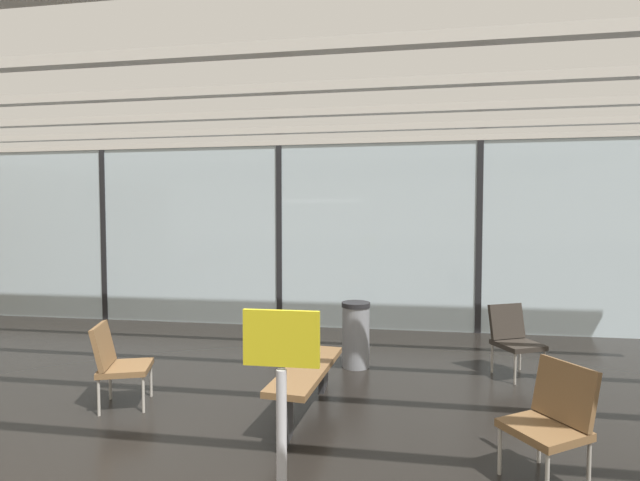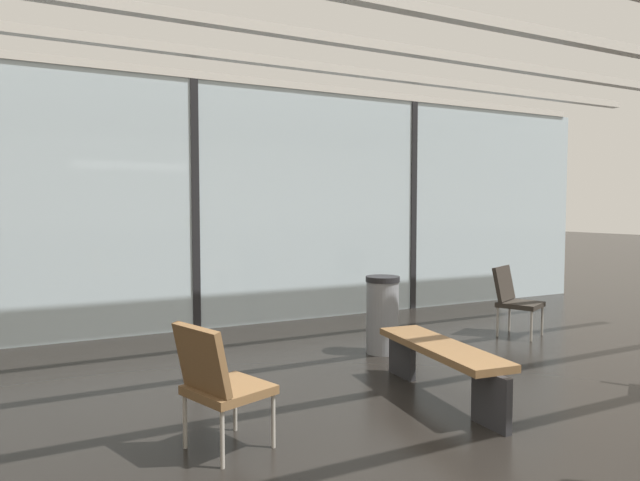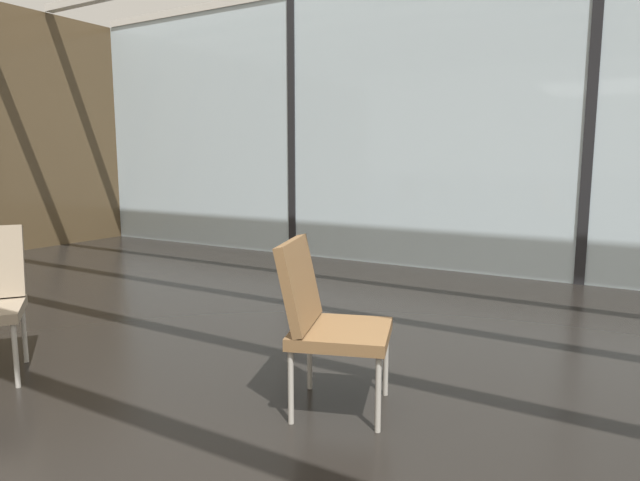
# 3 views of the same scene
# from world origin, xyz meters

# --- Properties ---
(glass_curtain_wall) EXTENTS (14.00, 0.08, 3.29)m
(glass_curtain_wall) POSITION_xyz_m (0.00, 5.20, 1.65)
(glass_curtain_wall) COLOR silver
(glass_curtain_wall) RESTS_ON ground
(window_mullion_0) EXTENTS (0.10, 0.12, 3.29)m
(window_mullion_0) POSITION_xyz_m (-3.50, 5.20, 1.65)
(window_mullion_0) COLOR black
(window_mullion_0) RESTS_ON ground
(window_mullion_1) EXTENTS (0.10, 0.12, 3.29)m
(window_mullion_1) POSITION_xyz_m (0.00, 5.20, 1.65)
(window_mullion_1) COLOR black
(window_mullion_1) RESTS_ON ground
(parked_airplane) EXTENTS (12.85, 3.61, 3.61)m
(parked_airplane) POSITION_xyz_m (-1.16, 9.23, 1.81)
(parked_airplane) COLOR silver
(parked_airplane) RESTS_ON ground
(lounge_chair_1) EXTENTS (0.65, 0.63, 0.87)m
(lounge_chair_1) POSITION_xyz_m (-0.81, 1.41, 0.49)
(lounge_chair_1) COLOR brown
(lounge_chair_1) RESTS_ON ground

